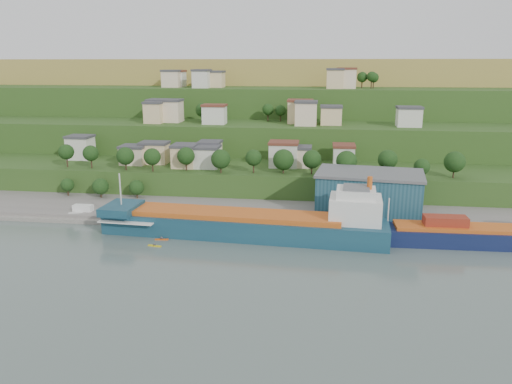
% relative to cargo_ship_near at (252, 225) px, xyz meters
% --- Properties ---
extents(ground, '(500.00, 500.00, 0.00)m').
position_rel_cargo_ship_near_xyz_m(ground, '(-6.84, -8.90, -3.19)').
color(ground, '#465551').
rests_on(ground, ground).
extents(quay, '(220.00, 26.00, 4.00)m').
position_rel_cargo_ship_near_xyz_m(quay, '(13.16, 19.10, -3.19)').
color(quay, slate).
rests_on(quay, ground).
extents(pebble_beach, '(40.00, 18.00, 2.40)m').
position_rel_cargo_ship_near_xyz_m(pebble_beach, '(-61.84, 13.10, -3.19)').
color(pebble_beach, slate).
rests_on(pebble_beach, ground).
extents(hillside, '(360.00, 211.17, 96.00)m').
position_rel_cargo_ship_near_xyz_m(hillside, '(-6.87, 159.79, -3.12)').
color(hillside, '#284719').
rests_on(hillside, ground).
extents(cargo_ship_near, '(78.41, 17.06, 19.99)m').
position_rel_cargo_ship_near_xyz_m(cargo_ship_near, '(0.00, 0.00, 0.00)').
color(cargo_ship_near, '#133548').
rests_on(cargo_ship_near, ground).
extents(cargo_ship_far, '(55.07, 10.18, 14.92)m').
position_rel_cargo_ship_near_xyz_m(cargo_ship_far, '(62.06, 1.23, -0.83)').
color(cargo_ship_far, '#0D173C').
rests_on(cargo_ship_far, ground).
extents(warehouse, '(33.16, 22.79, 12.80)m').
position_rel_cargo_ship_near_xyz_m(warehouse, '(32.67, 19.75, 5.24)').
color(warehouse, '#1D4657').
rests_on(warehouse, quay).
extents(caravan, '(5.97, 2.57, 2.76)m').
position_rel_cargo_ship_near_xyz_m(caravan, '(-53.99, 10.65, -0.61)').
color(caravan, white).
rests_on(caravan, pebble_beach).
extents(dinghy, '(4.53, 3.00, 0.85)m').
position_rel_cargo_ship_near_xyz_m(dinghy, '(-55.45, 8.58, -1.57)').
color(dinghy, silver).
rests_on(dinghy, pebble_beach).
extents(kayak_orange, '(3.68, 1.03, 0.91)m').
position_rel_cargo_ship_near_xyz_m(kayak_orange, '(-23.80, -5.84, -2.92)').
color(kayak_orange, '#CF4D12').
rests_on(kayak_orange, ground).
extents(kayak_yellow, '(3.69, 1.20, 0.91)m').
position_rel_cargo_ship_near_xyz_m(kayak_yellow, '(-24.10, -10.78, -2.92)').
color(kayak_yellow, gold).
rests_on(kayak_yellow, ground).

